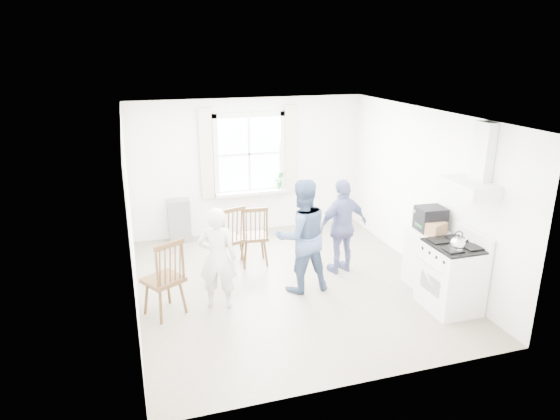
# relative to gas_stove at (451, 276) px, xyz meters

# --- Properties ---
(room_shell) EXTENTS (4.62, 5.12, 2.64)m
(room_shell) POSITION_rel_gas_stove_xyz_m (-1.91, 1.35, 0.82)
(room_shell) COLOR gray
(room_shell) RESTS_ON ground
(window_assembly) EXTENTS (1.88, 0.24, 1.70)m
(window_assembly) POSITION_rel_gas_stove_xyz_m (-1.91, 3.80, 0.98)
(window_assembly) COLOR white
(window_assembly) RESTS_ON room_shell
(range_hood) EXTENTS (0.45, 0.76, 0.94)m
(range_hood) POSITION_rel_gas_stove_xyz_m (0.16, -0.00, 1.42)
(range_hood) COLOR silver
(range_hood) RESTS_ON room_shell
(shelf_unit) EXTENTS (0.40, 0.30, 0.80)m
(shelf_unit) POSITION_rel_gas_stove_xyz_m (-3.31, 3.68, -0.08)
(shelf_unit) COLOR gray
(shelf_unit) RESTS_ON ground
(gas_stove) EXTENTS (0.68, 0.76, 1.12)m
(gas_stove) POSITION_rel_gas_stove_xyz_m (0.00, 0.00, 0.00)
(gas_stove) COLOR white
(gas_stove) RESTS_ON ground
(kettle) EXTENTS (0.19, 0.19, 0.28)m
(kettle) POSITION_rel_gas_stove_xyz_m (-0.10, -0.18, 0.56)
(kettle) COLOR silver
(kettle) RESTS_ON gas_stove
(low_cabinet) EXTENTS (0.50, 0.55, 0.90)m
(low_cabinet) POSITION_rel_gas_stove_xyz_m (0.07, 0.70, -0.03)
(low_cabinet) COLOR silver
(low_cabinet) RESTS_ON ground
(stereo_stack) EXTENTS (0.42, 0.38, 0.35)m
(stereo_stack) POSITION_rel_gas_stove_xyz_m (0.07, 0.72, 0.59)
(stereo_stack) COLOR black
(stereo_stack) RESTS_ON low_cabinet
(cardboard_box) EXTENTS (0.34, 0.29, 0.18)m
(cardboard_box) POSITION_rel_gas_stove_xyz_m (0.04, 0.52, 0.51)
(cardboard_box) COLOR #936A47
(cardboard_box) RESTS_ON low_cabinet
(windsor_chair_a) EXTENTS (0.58, 0.58, 1.11)m
(windsor_chair_a) POSITION_rel_gas_stove_xyz_m (-2.65, 2.09, 0.19)
(windsor_chair_a) COLOR #472D17
(windsor_chair_a) RESTS_ON ground
(windsor_chair_b) EXTENTS (0.48, 0.47, 1.05)m
(windsor_chair_b) POSITION_rel_gas_stove_xyz_m (-2.24, 2.17, 0.16)
(windsor_chair_b) COLOR #472D17
(windsor_chair_b) RESTS_ON ground
(windsor_chair_c) EXTENTS (0.63, 0.63, 1.11)m
(windsor_chair_c) POSITION_rel_gas_stove_xyz_m (-3.75, 0.90, 0.19)
(windsor_chair_c) COLOR #472D17
(windsor_chair_c) RESTS_ON ground
(person_left) EXTENTS (0.67, 0.67, 1.46)m
(person_left) POSITION_rel_gas_stove_xyz_m (-3.07, 0.99, 0.25)
(person_left) COLOR silver
(person_left) RESTS_ON ground
(person_mid) EXTENTS (0.88, 0.88, 1.71)m
(person_mid) POSITION_rel_gas_stove_xyz_m (-1.79, 1.15, 0.37)
(person_mid) COLOR #42557A
(person_mid) RESTS_ON ground
(person_right) EXTENTS (1.07, 1.07, 1.54)m
(person_right) POSITION_rel_gas_stove_xyz_m (-0.95, 1.56, 0.29)
(person_right) COLOR navy
(person_right) RESTS_ON ground
(potted_plant) EXTENTS (0.21, 0.21, 0.35)m
(potted_plant) POSITION_rel_gas_stove_xyz_m (-1.35, 3.71, 0.54)
(potted_plant) COLOR #377C40
(potted_plant) RESTS_ON window_assembly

